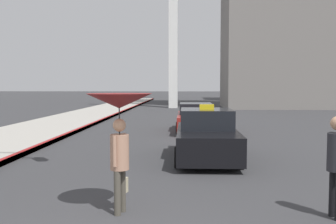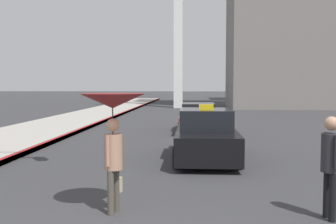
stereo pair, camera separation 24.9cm
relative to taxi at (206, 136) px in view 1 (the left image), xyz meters
The scene contains 4 objects.
taxi is the anchor object (origin of this frame).
sedan_red 7.41m from the taxi, 90.97° to the left, with size 1.91×4.73×1.40m.
pedestrian_with_umbrella 5.72m from the taxi, 108.98° to the right, with size 1.16×1.16×2.15m.
traffic_light 6.70m from the taxi, 148.93° to the right, with size 3.54×0.38×5.87m.
Camera 1 is at (1.09, -4.76, 2.29)m, focal length 42.00 mm.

